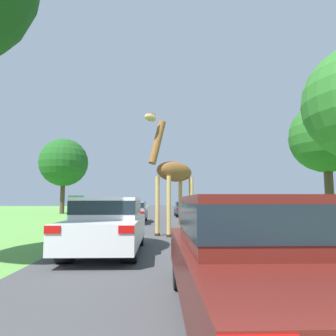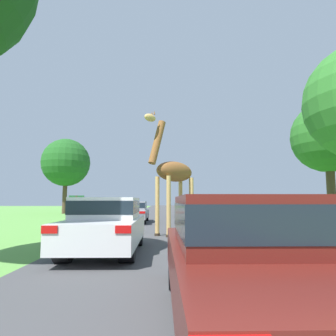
% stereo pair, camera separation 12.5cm
% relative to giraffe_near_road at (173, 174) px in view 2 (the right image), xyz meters
% --- Properties ---
extents(road, '(6.85, 120.00, 0.00)m').
position_rel_giraffe_near_road_xyz_m(road, '(0.04, 17.22, -2.49)').
color(road, '#424244').
rests_on(road, ground).
extents(giraffe_near_road, '(2.26, 2.30, 4.92)m').
position_rel_giraffe_near_road_xyz_m(giraffe_near_road, '(0.00, 0.00, 0.00)').
color(giraffe_near_road, tan).
rests_on(giraffe_near_road, ground).
extents(car_lead_maroon, '(1.85, 4.61, 1.45)m').
position_rel_giraffe_near_road_xyz_m(car_lead_maroon, '(0.60, -8.77, -1.72)').
color(car_lead_maroon, '#561914').
rests_on(car_lead_maroon, ground).
extents(car_queue_right, '(1.84, 4.46, 1.30)m').
position_rel_giraffe_near_road_xyz_m(car_queue_right, '(1.74, 14.31, -1.78)').
color(car_queue_right, navy).
rests_on(car_queue_right, ground).
extents(car_queue_left, '(1.89, 4.76, 1.34)m').
position_rel_giraffe_near_road_xyz_m(car_queue_left, '(-2.34, 7.14, -1.77)').
color(car_queue_left, gray).
rests_on(car_queue_left, ground).
extents(car_far_ahead, '(1.78, 4.33, 1.47)m').
position_rel_giraffe_near_road_xyz_m(car_far_ahead, '(-1.94, -4.08, -1.72)').
color(car_far_ahead, silver).
rests_on(car_far_ahead, ground).
extents(car_verge_right, '(1.84, 4.52, 1.43)m').
position_rel_giraffe_near_road_xyz_m(car_verge_right, '(2.67, 4.39, -1.73)').
color(car_verge_right, black).
rests_on(car_verge_right, ground).
extents(tree_right_cluster, '(4.85, 4.85, 8.14)m').
position_rel_giraffe_near_road_xyz_m(tree_right_cluster, '(10.77, 7.33, 3.17)').
color(tree_right_cluster, '#4C3828').
rests_on(tree_right_cluster, ground).
extents(tree_far_right, '(5.18, 5.18, 8.13)m').
position_rel_giraffe_near_road_xyz_m(tree_far_right, '(-10.99, 20.30, 3.02)').
color(tree_far_right, '#4C3828').
rests_on(tree_far_right, ground).
extents(sign_post, '(0.70, 0.08, 1.63)m').
position_rel_giraffe_near_road_xyz_m(sign_post, '(-4.36, 1.47, -1.36)').
color(sign_post, '#4C3823').
rests_on(sign_post, ground).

